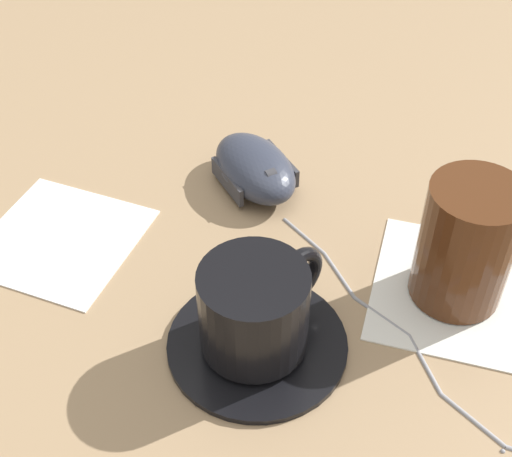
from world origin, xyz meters
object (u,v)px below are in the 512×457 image
object	(u,v)px
saucer	(257,342)
computer_mouse	(255,168)
drinking_glass	(466,244)
coffee_cup	(257,307)

from	to	relation	value
saucer	computer_mouse	bearing A→B (deg)	130.50
saucer	drinking_glass	bearing A→B (deg)	58.86
computer_mouse	drinking_glass	xyz separation A→B (m)	(0.20, -0.00, 0.03)
coffee_cup	drinking_glass	distance (m)	0.16
coffee_cup	computer_mouse	xyz separation A→B (m)	(-0.12, 0.14, -0.02)
computer_mouse	saucer	bearing A→B (deg)	-49.50
saucer	computer_mouse	world-z (taller)	computer_mouse
coffee_cup	drinking_glass	xyz separation A→B (m)	(0.08, 0.13, 0.01)
saucer	computer_mouse	size ratio (longest dim) A/B	1.12
computer_mouse	drinking_glass	distance (m)	0.20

